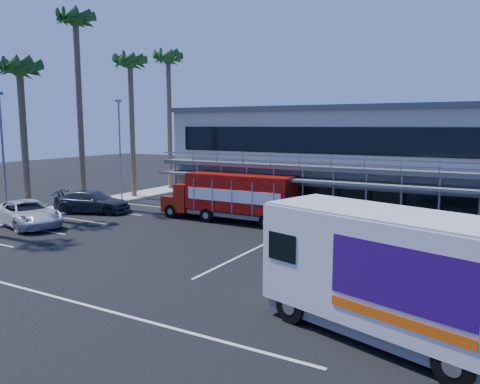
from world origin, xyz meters
The scene contains 15 objects.
ground centered at (0.00, 0.00, 0.00)m, with size 120.00×120.00×0.00m, color black.
building centered at (3.00, 14.94, 3.66)m, with size 22.40×12.00×7.30m.
curb_strip centered at (-15.00, 6.00, 0.08)m, with size 3.00×32.00×0.16m, color #A5A399.
palm_c centered at (-14.90, 3.00, 9.21)m, with size 2.80×2.80×10.75m.
palm_d centered at (-15.20, 8.00, 12.80)m, with size 2.80×2.80×14.75m.
palm_e centered at (-14.70, 13.00, 10.57)m, with size 2.80×2.80×12.25m.
palm_f centered at (-15.10, 18.50, 11.47)m, with size 2.80×2.80×13.25m.
light_pole_near centered at (-14.20, 1.00, 4.50)m, with size 0.50×0.25×8.09m.
light_pole_far centered at (-14.20, 11.00, 4.50)m, with size 0.50×0.25×8.09m.
red_truck centered at (-2.35, 8.50, 1.68)m, with size 9.14×2.27×3.07m.
white_van centered at (9.99, -3.49, 1.97)m, with size 8.02×4.70×3.71m.
parked_car_b centered at (-12.50, 1.20, 0.67)m, with size 1.41×4.04×1.33m, color black.
parked_car_c centered at (-12.50, 1.20, 0.79)m, with size 2.62×5.67×1.58m, color silver.
parked_car_d centered at (-12.50, 6.34, 0.77)m, with size 2.16×5.32×1.54m, color #272C35.
parked_car_e centered at (-12.50, 7.20, 0.65)m, with size 1.55×3.84×1.31m, color slate.
Camera 1 is at (12.57, -16.66, 6.11)m, focal length 35.00 mm.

